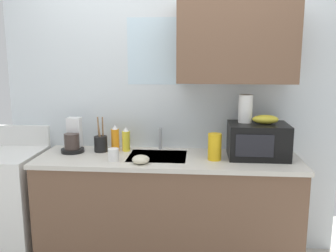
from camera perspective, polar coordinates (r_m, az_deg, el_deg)
kitchen_wall_assembly at (r=3.13m, az=2.37°, el=4.86°), size 2.85×0.42×2.50m
counter_unit at (r=3.07m, az=-0.04°, el=-12.77°), size 2.08×0.63×0.90m
sink_faucet at (r=3.14m, az=-1.21°, el=-1.98°), size 0.03×0.03×0.18m
stove_range at (r=3.46m, az=-23.92°, el=-10.93°), size 0.60×0.60×1.08m
microwave at (r=2.96m, az=13.79°, el=-2.22°), size 0.46×0.35×0.27m
banana_bunch at (r=2.94m, az=14.91°, el=1.00°), size 0.20×0.11×0.07m
paper_towel_roll at (r=2.95m, az=11.94°, el=2.66°), size 0.11×0.11×0.22m
coffee_maker at (r=3.16m, az=-14.51°, el=-1.98°), size 0.19×0.21×0.28m
dish_soap_bottle_yellow at (r=3.10m, az=-6.54°, el=-2.16°), size 0.07×0.07×0.20m
dish_soap_bottle_orange at (r=3.12m, az=-8.21°, el=-1.97°), size 0.07×0.07×0.22m
cereal_canister at (r=2.84m, az=7.27°, el=-3.22°), size 0.10×0.10×0.21m
mug_white at (r=2.83m, az=-8.48°, el=-4.43°), size 0.08×0.08×0.09m
utensil_crock at (r=3.11m, az=-10.40°, el=-2.66°), size 0.11×0.11×0.30m
small_bowl at (r=2.74m, az=-4.26°, el=-5.20°), size 0.13×0.13×0.06m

